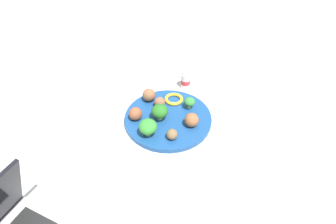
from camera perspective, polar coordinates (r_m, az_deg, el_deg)
The scene contains 15 objects.
ground_plane at distance 0.91m, azimuth 0.00°, elevation -1.68°, with size 4.00×4.00×0.00m, color #B2B2AD.
plate at distance 0.91m, azimuth 0.00°, elevation -1.32°, with size 0.28×0.28×0.02m, color navy.
broccoli_floret_center at distance 0.83m, azimuth -4.08°, elevation -3.01°, with size 0.05×0.05×0.06m.
broccoli_floret_front_left at distance 0.87m, azimuth -1.70°, elevation 0.11°, with size 0.05×0.05×0.05m.
broccoli_floret_far_rim at distance 0.92m, azimuth 4.38°, elevation 2.01°, with size 0.04×0.04×0.04m.
meatball_back_left at distance 0.89m, azimuth -6.59°, elevation -0.34°, with size 0.04×0.04×0.04m, color brown.
meatball_front_right at distance 0.93m, azimuth -1.70°, elevation 1.92°, with size 0.04×0.04×0.04m, color brown.
meatball_far_rim at distance 0.86m, azimuth 4.79°, elevation -1.61°, with size 0.04×0.04×0.04m, color brown.
meatball_mid_left at distance 0.96m, azimuth -3.87°, elevation 3.47°, with size 0.04×0.04×0.04m, color brown.
meatball_front_left at distance 0.83m, azimuth 0.81°, elevation -4.54°, with size 0.03×0.03×0.03m, color brown.
pepper_ring_near_rim at distance 0.96m, azimuth 1.19°, elevation 2.63°, with size 0.06×0.06×0.01m, color yellow.
napkin at distance 0.76m, azimuth -3.05°, elevation -14.25°, with size 0.17×0.12×0.01m, color white.
fork at distance 0.76m, azimuth -4.29°, elevation -13.38°, with size 0.12×0.02×0.01m.
knife at distance 0.75m, azimuth -1.56°, elevation -13.77°, with size 0.15×0.02×0.01m.
yogurt_bottle at distance 1.04m, azimuth 3.59°, elevation 6.42°, with size 0.04×0.04×0.07m.
Camera 1 is at (-0.66, -0.10, 0.63)m, focal length 30.11 mm.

